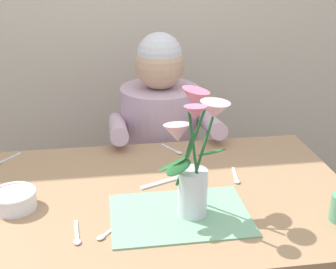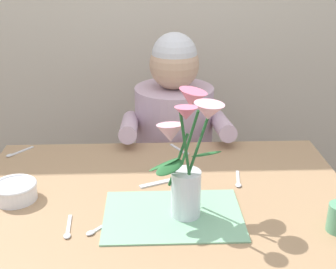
{
  "view_description": "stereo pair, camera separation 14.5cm",
  "coord_description": "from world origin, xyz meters",
  "px_view_note": "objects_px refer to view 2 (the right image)",
  "views": [
    {
      "loc": [
        -0.18,
        -1.27,
        1.47
      ],
      "look_at": [
        0.02,
        0.05,
        0.92
      ],
      "focal_mm": 49.71,
      "sensor_mm": 36.0,
      "label": 1
    },
    {
      "loc": [
        -0.03,
        -1.29,
        1.47
      ],
      "look_at": [
        0.02,
        0.05,
        0.92
      ],
      "focal_mm": 49.71,
      "sensor_mm": 36.0,
      "label": 2
    }
  ],
  "objects_px": {
    "seated_person": "(174,159)",
    "ceramic_bowl": "(15,191)",
    "flower_vase": "(188,155)",
    "dinner_knife": "(167,181)"
  },
  "relations": [
    {
      "from": "seated_person",
      "to": "flower_vase",
      "type": "xyz_separation_m",
      "value": [
        -0.0,
        -0.74,
        0.37
      ]
    },
    {
      "from": "ceramic_bowl",
      "to": "flower_vase",
      "type": "bearing_deg",
      "value": -10.77
    },
    {
      "from": "ceramic_bowl",
      "to": "seated_person",
      "type": "bearing_deg",
      "value": 50.66
    },
    {
      "from": "seated_person",
      "to": "ceramic_bowl",
      "type": "xyz_separation_m",
      "value": [
        -0.52,
        -0.64,
        0.21
      ]
    },
    {
      "from": "seated_person",
      "to": "dinner_knife",
      "type": "distance_m",
      "value": 0.57
    },
    {
      "from": "flower_vase",
      "to": "ceramic_bowl",
      "type": "relative_size",
      "value": 2.61
    },
    {
      "from": "seated_person",
      "to": "flower_vase",
      "type": "distance_m",
      "value": 0.82
    },
    {
      "from": "flower_vase",
      "to": "dinner_knife",
      "type": "distance_m",
      "value": 0.27
    },
    {
      "from": "seated_person",
      "to": "ceramic_bowl",
      "type": "distance_m",
      "value": 0.85
    },
    {
      "from": "seated_person",
      "to": "ceramic_bowl",
      "type": "height_order",
      "value": "seated_person"
    }
  ]
}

